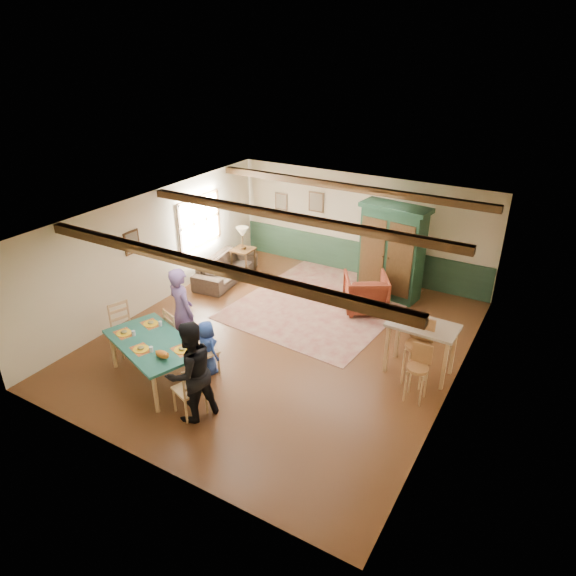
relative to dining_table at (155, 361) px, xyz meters
The scene contains 35 objects.
floor 2.74m from the dining_table, 60.12° to the left, with size 8.00×8.00×0.00m, color #462513.
wall_back 6.56m from the dining_table, 77.99° to the left, with size 7.00×0.02×2.70m, color beige.
wall_left 3.32m from the dining_table, 132.40° to the left, with size 0.02×8.00×2.70m, color beige.
wall_right 5.47m from the dining_table, 25.87° to the left, with size 0.02×8.00×2.70m, color beige.
ceiling 3.55m from the dining_table, 60.12° to the left, with size 7.00×8.00×0.02m, color white.
wainscot_back 6.48m from the dining_table, 77.95° to the left, with size 6.95×0.03×0.90m, color #213D2A.
ceiling_beam_front 2.58m from the dining_table, ahead, with size 6.95×0.16×0.16m, color #311F0D.
ceiling_beam_mid 3.78m from the dining_table, 63.84° to the left, with size 6.95×0.16×0.16m, color #311F0D.
ceiling_beam_back 5.94m from the dining_table, 75.83° to the left, with size 6.95×0.16×0.16m, color #311F0D.
window_left 4.71m from the dining_table, 117.60° to the left, with size 0.06×1.60×1.30m, color white, non-canonical shape.
picture_left_wall 3.06m from the dining_table, 140.40° to the left, with size 0.04×0.42×0.52m, color gray, non-canonical shape.
picture_back_a 6.47m from the dining_table, 89.53° to the left, with size 0.45×0.04×0.55m, color gray, non-canonical shape.
picture_back_b 6.53m from the dining_table, 99.41° to the left, with size 0.38×0.04×0.48m, color gray, non-canonical shape.
dining_table is the anchor object (origin of this frame).
dining_chair_far_left 0.90m from the dining_table, 99.40° to the left, with size 0.46×0.48×1.03m, color tan, non-canonical shape.
dining_chair_far_right 0.90m from the dining_table, 41.29° to the left, with size 0.46×0.48×1.03m, color tan, non-canonical shape.
dining_chair_end_left 1.26m from the dining_table, 160.34° to the left, with size 0.46×0.48×1.03m, color tan, non-canonical shape.
dining_chair_end_right 1.26m from the dining_table, 19.66° to the right, with size 0.46×0.48×1.03m, color tan, non-canonical shape.
person_man 1.11m from the dining_table, 96.91° to the left, with size 0.68×0.45×1.88m, color slate.
person_woman 1.45m from the dining_table, 19.66° to the right, with size 0.87×0.68×1.80m, color black.
person_child 0.98m from the dining_table, 43.78° to the left, with size 0.53×0.35×1.09m, color navy.
cat 0.79m from the dining_table, 29.96° to the right, with size 0.39×0.15×0.20m, color orange, non-canonical shape.
place_setting_near_left 0.80m from the dining_table, behind, with size 0.44×0.33×0.11m, color yellow, non-canonical shape.
place_setting_near_center 0.55m from the dining_table, 87.86° to the right, with size 0.44×0.33×0.11m, color yellow, non-canonical shape.
place_setting_far_left 0.80m from the dining_table, 135.90° to the left, with size 0.44×0.33×0.11m, color yellow, non-canonical shape.
place_setting_far_right 0.80m from the dining_table, ahead, with size 0.44×0.33×0.11m, color yellow, non-canonical shape.
area_rug 4.48m from the dining_table, 72.87° to the left, with size 3.52×4.19×0.01m, color tan.
armoire 6.11m from the dining_table, 65.36° to the left, with size 1.63×0.65×2.31m, color black.
armchair 5.06m from the dining_table, 62.65° to the left, with size 0.95×0.98×0.89m, color #4C170F.
sofa 4.49m from the dining_table, 109.61° to the left, with size 2.12×0.83×0.62m, color #3D3026.
end_table 5.05m from the dining_table, 105.78° to the left, with size 0.54×0.54×0.67m, color #311F0D, non-canonical shape.
table_lamp 5.08m from the dining_table, 105.78° to the left, with size 0.34×0.34×0.61m, color beige, non-canonical shape.
counter_table 4.95m from the dining_table, 32.70° to the left, with size 1.26×0.74×1.05m, color beige, non-canonical shape.
bar_stool_left 4.81m from the dining_table, 29.00° to the left, with size 0.45×0.50×1.27m, color #9F6B3D, non-canonical shape.
bar_stool_right 4.74m from the dining_table, 22.84° to the left, with size 0.38×0.42×1.07m, color #9F6B3D, non-canonical shape.
Camera 1 is at (4.76, -7.95, 5.81)m, focal length 32.00 mm.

